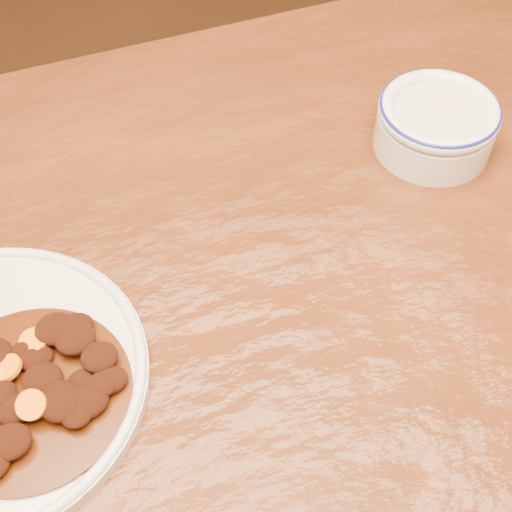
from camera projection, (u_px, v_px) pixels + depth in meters
name	position (u px, v px, depth m)	size (l,w,h in m)	color
dining_table	(261.00, 374.00, 0.70)	(1.51, 0.91, 0.75)	#602910
mince_stew	(33.00, 386.00, 0.58)	(0.17, 0.17, 0.03)	#4A1D07
dip_bowl	(436.00, 123.00, 0.76)	(0.13, 0.13, 0.06)	white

